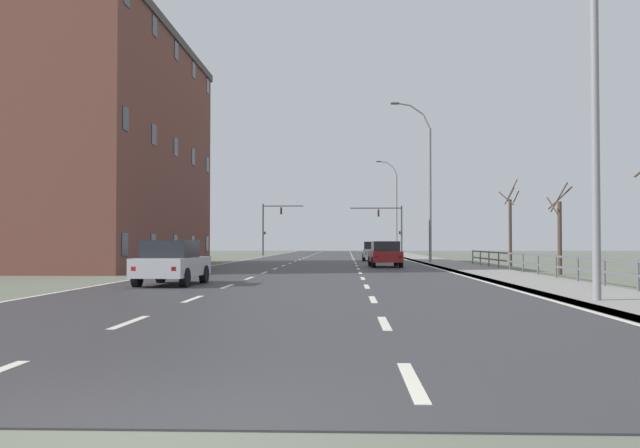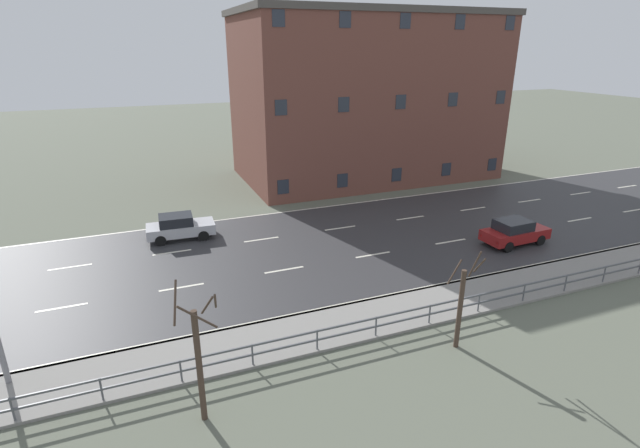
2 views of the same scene
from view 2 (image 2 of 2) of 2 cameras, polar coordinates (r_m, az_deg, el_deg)
The scene contains 7 objects.
ground_plane at distance 41.56m, azimuth 28.56°, elevation 1.87°, with size 160.00×160.00×0.12m.
guardrail at distance 19.33m, azimuth -0.34°, elevation -13.20°, with size 0.07×36.55×1.00m.
car_near_left at distance 31.43m, azimuth 22.10°, elevation -0.85°, with size 1.97×4.17×1.57m.
car_mid_centre at distance 31.19m, azimuth -16.33°, elevation -0.31°, with size 1.99×4.18×1.57m.
brick_building at distance 44.54m, azimuth 5.46°, elevation 14.83°, with size 12.29×22.46×14.23m.
bare_tree_near at distance 15.85m, azimuth -14.13°, elevation -15.21°, with size 1.37×1.41×4.87m.
bare_tree_mid at distance 19.78m, azimuth 16.43°, elevation -9.09°, with size 1.27×1.32×4.34m.
Camera 2 is at (24.84, 16.72, 11.42)m, focal length 26.95 mm.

